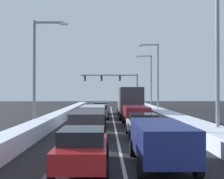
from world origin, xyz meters
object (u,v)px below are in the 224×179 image
at_px(suv_navy_right_lane_nearest, 161,140).
at_px(street_lamp_left_mid, 39,65).
at_px(suv_charcoal_center_lane_second, 89,122).
at_px(street_lamp_right_far, 149,77).
at_px(sedan_red_center_lane_nearest, 83,148).
at_px(sedan_gray_center_lane_fourth, 100,111).
at_px(street_lamp_right_mid, 155,73).
at_px(sedan_black_center_lane_fifth, 101,108).
at_px(suv_green_right_lane_fifth, 126,105).
at_px(suv_maroon_right_lane_third, 136,114).
at_px(box_truck_right_lane_fourth, 130,101).
at_px(suv_silver_center_lane_third, 93,113).
at_px(street_lamp_right_near, 212,51).
at_px(sedan_white_right_lane_second, 143,125).
at_px(traffic_light_gantry, 117,82).

distance_m(suv_navy_right_lane_nearest, street_lamp_left_mid, 13.34).
bearing_deg(street_lamp_left_mid, suv_charcoal_center_lane_second, -43.25).
bearing_deg(street_lamp_right_far, sedan_red_center_lane_nearest, -102.07).
relative_size(sedan_gray_center_lane_fourth, street_lamp_right_mid, 0.50).
height_order(sedan_gray_center_lane_fourth, sedan_black_center_lane_fifth, same).
height_order(suv_green_right_lane_fifth, sedan_red_center_lane_nearest, suv_green_right_lane_fifth).
relative_size(suv_maroon_right_lane_third, sedan_red_center_lane_nearest, 1.09).
bearing_deg(box_truck_right_lane_fourth, suv_silver_center_lane_third, -119.58).
bearing_deg(box_truck_right_lane_fourth, suv_navy_right_lane_nearest, -90.99).
height_order(box_truck_right_lane_fourth, suv_green_right_lane_fifth, box_truck_right_lane_fourth).
bearing_deg(sedan_red_center_lane_nearest, street_lamp_right_near, 38.90).
distance_m(street_lamp_right_near, street_lamp_right_mid, 19.89).
relative_size(suv_charcoal_center_lane_second, suv_silver_center_lane_third, 1.00).
distance_m(box_truck_right_lane_fourth, street_lamp_right_mid, 6.93).
height_order(street_lamp_right_near, street_lamp_right_far, street_lamp_right_near).
distance_m(box_truck_right_lane_fourth, street_lamp_left_mid, 12.80).
distance_m(sedan_white_right_lane_second, suv_maroon_right_lane_third, 6.10).
bearing_deg(street_lamp_right_far, street_lamp_right_mid, -93.59).
height_order(box_truck_right_lane_fourth, street_lamp_right_far, street_lamp_right_far).
relative_size(sedan_white_right_lane_second, street_lamp_right_near, 0.51).
bearing_deg(street_lamp_right_near, street_lamp_left_mid, 155.26).
xyz_separation_m(suv_maroon_right_lane_third, suv_silver_center_lane_third, (-3.61, 0.74, 0.00)).
xyz_separation_m(suv_charcoal_center_lane_second, street_lamp_right_mid, (7.19, 18.45, 4.28)).
xyz_separation_m(suv_charcoal_center_lane_second, traffic_light_gantry, (2.97, 35.84, 3.71)).
distance_m(suv_navy_right_lane_nearest, street_lamp_right_far, 35.74).
distance_m(suv_charcoal_center_lane_second, street_lamp_right_mid, 20.26).
height_order(sedan_white_right_lane_second, suv_green_right_lane_fifth, suv_green_right_lane_fifth).
bearing_deg(suv_charcoal_center_lane_second, street_lamp_right_mid, 68.70).
distance_m(sedan_white_right_lane_second, street_lamp_right_mid, 19.06).
bearing_deg(suv_silver_center_lane_third, suv_green_right_lane_fifth, 75.62).
height_order(box_truck_right_lane_fourth, street_lamp_right_near, street_lamp_right_near).
bearing_deg(sedan_red_center_lane_nearest, suv_silver_center_lane_third, 91.05).
distance_m(sedan_gray_center_lane_fourth, sedan_black_center_lane_fifth, 6.28).
distance_m(suv_charcoal_center_lane_second, street_lamp_right_near, 8.51).
xyz_separation_m(suv_charcoal_center_lane_second, street_lamp_left_mid, (-3.94, 3.71, 3.91)).
bearing_deg(suv_silver_center_lane_third, suv_navy_right_lane_nearest, -76.74).
bearing_deg(suv_silver_center_lane_third, sedan_gray_center_lane_fourth, 87.01).
relative_size(sedan_white_right_lane_second, street_lamp_right_mid, 0.50).
height_order(sedan_red_center_lane_nearest, street_lamp_right_near, street_lamp_right_near).
height_order(suv_silver_center_lane_third, sedan_black_center_lane_fifth, suv_silver_center_lane_third).
relative_size(sedan_black_center_lane_fifth, street_lamp_left_mid, 0.55).
distance_m(suv_maroon_right_lane_third, box_truck_right_lane_fourth, 7.21).
distance_m(sedan_red_center_lane_nearest, street_lamp_left_mid, 12.29).
bearing_deg(street_lamp_right_near, street_lamp_right_far, 88.86).
xyz_separation_m(suv_green_right_lane_fifth, street_lamp_right_far, (4.10, 6.63, 4.17)).
distance_m(suv_maroon_right_lane_third, street_lamp_left_mid, 8.91).
distance_m(suv_navy_right_lane_nearest, sedan_black_center_lane_fifth, 27.01).
distance_m(suv_silver_center_lane_third, sedan_gray_center_lane_fourth, 6.60).
bearing_deg(street_lamp_right_near, sedan_gray_center_lane_fourth, 114.45).
bearing_deg(street_lamp_right_near, suv_green_right_lane_fifth, 98.60).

